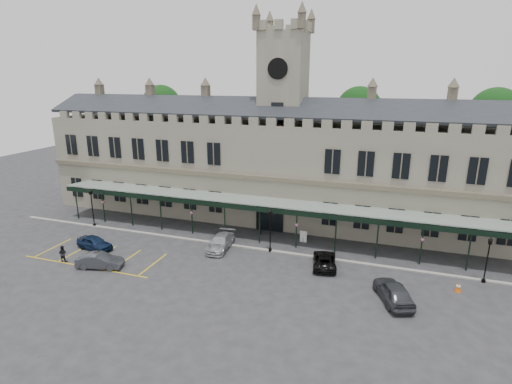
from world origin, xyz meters
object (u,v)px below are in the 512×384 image
(lamp_post_right, at_px, (488,256))
(station_building, at_px, (282,167))
(car_taxi, at_px, (221,242))
(car_van, at_px, (325,260))
(lamp_post_mid, at_px, (270,226))
(traffic_cone, at_px, (458,287))
(lamp_post_left, at_px, (92,204))
(car_right_a, at_px, (393,292))
(sign_board, at_px, (303,237))
(person_b, at_px, (63,254))
(car_left_b, at_px, (100,261))
(clock_tower, at_px, (283,112))
(car_left_a, at_px, (95,243))

(lamp_post_right, bearing_deg, station_building, 153.15)
(car_taxi, bearing_deg, car_van, -6.51)
(lamp_post_mid, bearing_deg, car_van, -14.99)
(traffic_cone, bearing_deg, lamp_post_right, 46.21)
(lamp_post_left, relative_size, car_right_a, 0.96)
(lamp_post_right, distance_m, sign_board, 17.18)
(station_building, distance_m, car_van, 15.32)
(lamp_post_mid, xyz_separation_m, car_right_a, (11.92, -5.89, -1.92))
(person_b, bearing_deg, lamp_post_right, 178.95)
(car_left_b, distance_m, car_taxi, 11.68)
(lamp_post_mid, bearing_deg, car_left_b, -148.60)
(lamp_post_mid, distance_m, car_van, 6.35)
(car_right_a, bearing_deg, lamp_post_mid, -48.15)
(person_b, bearing_deg, car_van, -177.25)
(lamp_post_right, xyz_separation_m, car_left_b, (-33.34, -8.34, -1.80))
(lamp_post_right, relative_size, person_b, 2.54)
(lamp_post_mid, distance_m, sign_board, 4.86)
(person_b, bearing_deg, clock_tower, -144.36)
(sign_board, bearing_deg, traffic_cone, -21.01)
(lamp_post_left, xyz_separation_m, car_van, (27.69, -1.67, -2.14))
(traffic_cone, relative_size, car_taxi, 0.16)
(car_van, bearing_deg, sign_board, -68.34)
(traffic_cone, bearing_deg, station_building, 145.09)
(clock_tower, xyz_separation_m, lamp_post_right, (21.08, -10.76, -10.61))
(lamp_post_mid, relative_size, car_right_a, 0.95)
(lamp_post_mid, relative_size, traffic_cone, 5.92)
(lamp_post_right, height_order, car_right_a, lamp_post_right)
(station_building, relative_size, car_left_a, 14.61)
(lamp_post_mid, bearing_deg, clock_tower, 99.24)
(person_b, bearing_deg, lamp_post_mid, -168.34)
(lamp_post_mid, relative_size, lamp_post_right, 1.10)
(sign_board, bearing_deg, car_left_b, -142.40)
(car_left_a, relative_size, person_b, 2.47)
(car_taxi, bearing_deg, person_b, -153.43)
(station_building, height_order, traffic_cone, station_building)
(sign_board, bearing_deg, car_right_a, -43.41)
(lamp_post_right, relative_size, car_taxi, 0.86)
(lamp_post_left, relative_size, car_taxi, 0.95)
(car_van, bearing_deg, station_building, -68.19)
(lamp_post_right, xyz_separation_m, person_b, (-37.56, -8.43, -1.67))
(station_building, distance_m, traffic_cone, 23.67)
(lamp_post_mid, bearing_deg, traffic_cone, -8.73)
(sign_board, relative_size, car_right_a, 0.26)
(sign_board, distance_m, car_taxi, 8.93)
(lamp_post_left, distance_m, person_b, 9.70)
(clock_tower, distance_m, car_left_b, 25.86)
(car_taxi, bearing_deg, lamp_post_right, -1.70)
(car_taxi, bearing_deg, car_left_a, -164.38)
(car_van, bearing_deg, person_b, 6.31)
(traffic_cone, distance_m, car_right_a, 6.09)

